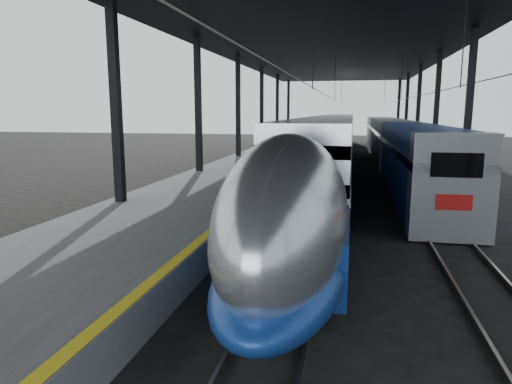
# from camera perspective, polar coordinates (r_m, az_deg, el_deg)

# --- Properties ---
(ground) EXTENTS (160.00, 160.00, 0.00)m
(ground) POSITION_cam_1_polar(r_m,az_deg,el_deg) (13.27, -4.13, -10.51)
(ground) COLOR black
(ground) RESTS_ON ground
(platform) EXTENTS (6.00, 80.00, 1.00)m
(platform) POSITION_cam_1_polar(r_m,az_deg,el_deg) (32.95, -0.43, 2.82)
(platform) COLOR #4C4C4F
(platform) RESTS_ON ground
(yellow_strip) EXTENTS (0.30, 80.00, 0.01)m
(yellow_strip) POSITION_cam_1_polar(r_m,az_deg,el_deg) (32.41, 4.42, 3.56)
(yellow_strip) COLOR gold
(yellow_strip) RESTS_ON platform
(rails) EXTENTS (6.52, 80.00, 0.16)m
(rails) POSITION_cam_1_polar(r_m,az_deg,el_deg) (32.28, 13.59, 1.63)
(rails) COLOR slate
(rails) RESTS_ON ground
(canopy) EXTENTS (18.00, 75.00, 9.47)m
(canopy) POSITION_cam_1_polar(r_m,az_deg,el_deg) (32.28, 9.44, 17.87)
(canopy) COLOR black
(canopy) RESTS_ON ground
(tgv_train) EXTENTS (3.00, 65.20, 4.30)m
(tgv_train) POSITION_cam_1_polar(r_m,az_deg,el_deg) (38.15, 9.69, 5.95)
(tgv_train) COLOR #B1B4B9
(tgv_train) RESTS_ON ground
(second_train) EXTENTS (2.85, 56.05, 3.92)m
(second_train) POSITION_cam_1_polar(r_m,az_deg,el_deg) (44.09, 16.55, 6.18)
(second_train) COLOR navy
(second_train) RESTS_ON ground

